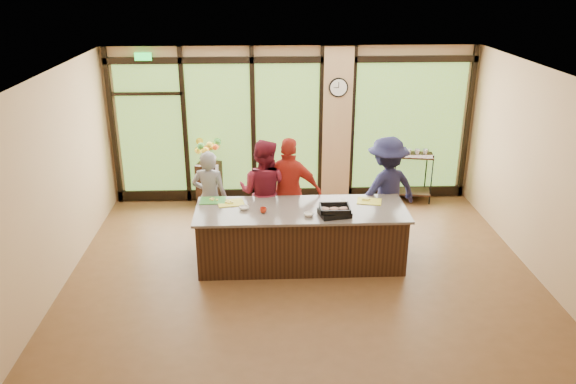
{
  "coord_description": "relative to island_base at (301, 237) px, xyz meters",
  "views": [
    {
      "loc": [
        -0.53,
        -7.47,
        4.29
      ],
      "look_at": [
        -0.2,
        0.4,
        1.16
      ],
      "focal_mm": 35.0,
      "sensor_mm": 36.0,
      "label": 1
    }
  ],
  "objects": [
    {
      "name": "red_ramekin",
      "position": [
        -0.57,
        -0.11,
        0.52
      ],
      "size": [
        0.1,
        0.1,
        0.08
      ],
      "primitive_type": "imported",
      "rotation": [
        0.0,
        0.0,
        -0.05
      ],
      "color": "red",
      "rests_on": "countertop"
    },
    {
      "name": "floor",
      "position": [
        0.0,
        -0.3,
        -0.44
      ],
      "size": [
        7.0,
        7.0,
        0.0
      ],
      "primitive_type": "plane",
      "color": "brown",
      "rests_on": "ground"
    },
    {
      "name": "flower_stand",
      "position": [
        -1.62,
        2.45,
        -0.02
      ],
      "size": [
        0.5,
        0.5,
        0.84
      ],
      "primitive_type": "cube",
      "rotation": [
        0.0,
        0.0,
        -0.24
      ],
      "color": "black",
      "rests_on": "floor"
    },
    {
      "name": "countertop",
      "position": [
        0.0,
        0.0,
        0.46
      ],
      "size": [
        3.2,
        1.1,
        0.04
      ],
      "primitive_type": "cube",
      "color": "slate",
      "rests_on": "island_base"
    },
    {
      "name": "ceiling",
      "position": [
        0.0,
        -0.3,
        2.56
      ],
      "size": [
        7.0,
        7.0,
        0.0
      ],
      "primitive_type": "plane",
      "rotation": [
        3.14,
        0.0,
        0.0
      ],
      "color": "white",
      "rests_on": "back_wall"
    },
    {
      "name": "left_wall",
      "position": [
        -3.5,
        -0.3,
        1.06
      ],
      "size": [
        0.0,
        6.0,
        6.0
      ],
      "primitive_type": "plane",
      "rotation": [
        1.57,
        0.0,
        1.57
      ],
      "color": "tan",
      "rests_on": "floor"
    },
    {
      "name": "wall_clock",
      "position": [
        0.85,
        2.57,
        1.81
      ],
      "size": [
        0.36,
        0.04,
        0.36
      ],
      "color": "black",
      "rests_on": "window_wall"
    },
    {
      "name": "back_wall",
      "position": [
        0.0,
        2.7,
        1.06
      ],
      "size": [
        7.0,
        0.0,
        7.0
      ],
      "primitive_type": "plane",
      "rotation": [
        1.57,
        0.0,
        0.0
      ],
      "color": "tan",
      "rests_on": "floor"
    },
    {
      "name": "cook_left",
      "position": [
        -1.45,
        0.79,
        0.36
      ],
      "size": [
        0.64,
        0.48,
        1.61
      ],
      "primitive_type": "imported",
      "rotation": [
        0.0,
        0.0,
        2.97
      ],
      "color": "gray",
      "rests_on": "floor"
    },
    {
      "name": "roasting_pan",
      "position": [
        0.48,
        -0.26,
        0.52
      ],
      "size": [
        0.5,
        0.42,
        0.08
      ],
      "primitive_type": "cube",
      "rotation": [
        0.0,
        0.0,
        0.21
      ],
      "color": "black",
      "rests_on": "countertop"
    },
    {
      "name": "cutting_board_left",
      "position": [
        -1.36,
        0.38,
        0.49
      ],
      "size": [
        0.41,
        0.31,
        0.01
      ],
      "primitive_type": "cube",
      "rotation": [
        0.0,
        0.0,
        0.02
      ],
      "color": "#3A9034",
      "rests_on": "countertop"
    },
    {
      "name": "cutting_board_center",
      "position": [
        -1.08,
        0.26,
        0.49
      ],
      "size": [
        0.45,
        0.37,
        0.01
      ],
      "primitive_type": "cube",
      "rotation": [
        0.0,
        0.0,
        0.18
      ],
      "color": "yellow",
      "rests_on": "countertop"
    },
    {
      "name": "window_wall",
      "position": [
        0.16,
        2.65,
        0.95
      ],
      "size": [
        6.9,
        0.12,
        3.0
      ],
      "color": "tan",
      "rests_on": "floor"
    },
    {
      "name": "prep_bowl_near",
      "position": [
        -0.86,
        0.01,
        0.5
      ],
      "size": [
        0.18,
        0.18,
        0.05
      ],
      "primitive_type": "imported",
      "rotation": [
        0.0,
        0.0,
        0.2
      ],
      "color": "white",
      "rests_on": "countertop"
    },
    {
      "name": "prep_bowl_far",
      "position": [
        0.67,
        0.21,
        0.49
      ],
      "size": [
        0.13,
        0.13,
        0.03
      ],
      "primitive_type": "imported",
      "rotation": [
        0.0,
        0.0,
        -0.05
      ],
      "color": "white",
      "rests_on": "countertop"
    },
    {
      "name": "right_wall",
      "position": [
        3.5,
        -0.3,
        1.06
      ],
      "size": [
        0.0,
        6.0,
        6.0
      ],
      "primitive_type": "plane",
      "rotation": [
        1.57,
        0.0,
        -1.57
      ],
      "color": "tan",
      "rests_on": "floor"
    },
    {
      "name": "island_base",
      "position": [
        0.0,
        0.0,
        0.0
      ],
      "size": [
        3.1,
        1.0,
        0.88
      ],
      "primitive_type": "cube",
      "color": "black",
      "rests_on": "floor"
    },
    {
      "name": "mixing_bowl",
      "position": [
        0.56,
        -0.23,
        0.52
      ],
      "size": [
        0.37,
        0.37,
        0.08
      ],
      "primitive_type": "imported",
      "rotation": [
        0.0,
        0.0,
        -0.18
      ],
      "color": "silver",
      "rests_on": "countertop"
    },
    {
      "name": "prep_bowl_mid",
      "position": [
        0.09,
        -0.27,
        0.5
      ],
      "size": [
        0.2,
        0.2,
        0.05
      ],
      "primitive_type": "imported",
      "rotation": [
        0.0,
        0.0,
        0.42
      ],
      "color": "white",
      "rests_on": "countertop"
    },
    {
      "name": "cook_midleft",
      "position": [
        -0.56,
        0.76,
        0.46
      ],
      "size": [
        1.06,
        0.94,
        1.79
      ],
      "primitive_type": "imported",
      "rotation": [
        0.0,
        0.0,
        2.78
      ],
      "color": "maroon",
      "rests_on": "floor"
    },
    {
      "name": "flower_vase",
      "position": [
        -1.62,
        2.45,
        0.52
      ],
      "size": [
        0.24,
        0.24,
        0.24
      ],
      "primitive_type": "imported",
      "rotation": [
        0.0,
        0.0,
        -0.06
      ],
      "color": "olive",
      "rests_on": "flower_stand"
    },
    {
      "name": "cook_right",
      "position": [
        1.45,
        0.75,
        0.46
      ],
      "size": [
        1.34,
        1.08,
        1.81
      ],
      "primitive_type": "imported",
      "rotation": [
        0.0,
        0.0,
        3.55
      ],
      "color": "#1B1B3B",
      "rests_on": "floor"
    },
    {
      "name": "cook_midright",
      "position": [
        -0.14,
        0.75,
        0.47
      ],
      "size": [
        1.14,
        0.7,
        1.81
      ],
      "primitive_type": "imported",
      "rotation": [
        0.0,
        0.0,
        2.88
      ],
      "color": "#AB261A",
      "rests_on": "floor"
    },
    {
      "name": "cutting_board_right",
      "position": [
        1.08,
        0.24,
        0.49
      ],
      "size": [
        0.42,
        0.36,
        0.01
      ],
      "primitive_type": "cube",
      "rotation": [
        0.0,
        0.0,
        -0.23
      ],
      "color": "yellow",
      "rests_on": "countertop"
    },
    {
      "name": "bar_cart",
      "position": [
        2.31,
        2.45,
        0.2
      ],
      "size": [
        0.85,
        0.58,
        1.07
      ],
      "rotation": [
        0.0,
        0.0,
        -0.18
      ],
      "color": "black",
      "rests_on": "floor"
    }
  ]
}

